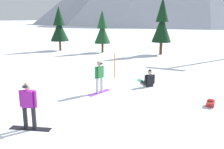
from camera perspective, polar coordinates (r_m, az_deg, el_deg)
name	(u,v)px	position (r m, az deg, el deg)	size (l,w,h in m)	color
ground_plane	(86,129)	(8.60, -6.10, -12.82)	(800.00, 800.00, 0.00)	white
snowboarder_foreground	(29,105)	(8.71, -19.26, -6.87)	(1.48, 0.74, 1.68)	black
snowboarder_midground	(99,76)	(12.25, -3.02, -0.45)	(0.61, 1.51, 1.67)	#993FD8
snowboarder_background	(148,80)	(13.87, 8.65, -1.24)	(1.45, 1.52, 0.99)	black
backpack_red	(211,103)	(11.43, 22.43, -6.35)	(0.33, 0.53, 0.30)	red
trail_marker_pole	(115,66)	(15.30, 0.62, 2.07)	(0.06, 0.06, 1.63)	orange
pine_tree_broad	(162,23)	(26.11, 11.82, 11.83)	(2.07, 2.07, 6.01)	#472D19
pine_tree_slender	(102,29)	(27.22, -2.32, 10.68)	(1.84, 1.84, 4.74)	#472D19
pine_tree_young	(59,27)	(29.59, -12.46, 11.09)	(2.19, 2.19, 5.22)	#472D19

